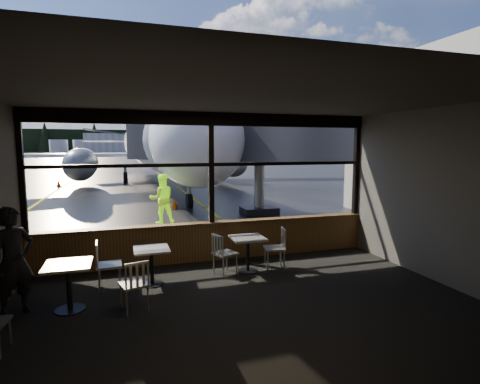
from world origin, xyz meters
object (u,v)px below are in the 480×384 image
chair_mid_w (109,266)px  cone_wing (59,183)px  jet_bridge (268,159)px  chair_near_e (274,249)px  airliner (156,108)px  chair_mid_s (134,285)px  passenger (13,262)px  cafe_table_mid (152,267)px  cafe_table_left (69,287)px  cafe_table_near (248,255)px  cone_nose (174,203)px  ground_crew (162,199)px  chair_near_w (225,254)px

chair_mid_w → cone_wing: 21.17m
jet_bridge → chair_near_e: bearing=-110.2°
airliner → cone_wing: 8.59m
chair_mid_s → passenger: size_ratio=0.50×
jet_bridge → chair_mid_w: 9.14m
jet_bridge → cone_wing: bearing=125.1°
airliner → cafe_table_mid: bearing=-96.8°
airliner → chair_mid_w: bearing=-98.9°
airliner → cafe_table_left: 22.87m
cafe_table_near → airliner: bearing=90.1°
cafe_table_left → cone_nose: 10.45m
cafe_table_near → chair_near_e: (0.62, -0.02, 0.08)m
chair_mid_s → passenger: passenger is taller
passenger → ground_crew: 7.38m
cafe_table_mid → chair_mid_w: chair_mid_w is taller
chair_mid_s → cone_wing: bearing=85.9°
chair_near_w → chair_mid_w: (-2.32, -0.17, 0.02)m
chair_near_w → passenger: passenger is taller
airliner → cafe_table_near: bearing=-91.3°
cone_nose → ground_crew: bearing=-104.8°
passenger → ground_crew: passenger is taller
ground_crew → cone_wing: (-5.55, 14.73, -0.65)m
chair_near_e → cone_wing: bearing=30.8°
passenger → chair_mid_w: bearing=-12.5°
chair_mid_w → ground_crew: (1.59, 6.07, 0.41)m
chair_mid_w → ground_crew: ground_crew is taller
cafe_table_left → chair_near_w: (2.93, 0.94, 0.05)m
cafe_table_left → chair_mid_w: chair_mid_w is taller
chair_near_e → cone_wing: size_ratio=2.04×
chair_near_w → chair_mid_w: bearing=-107.5°
cafe_table_mid → jet_bridge: bearing=53.0°
jet_bridge → cone_wing: jet_bridge is taller
cafe_table_mid → chair_near_w: chair_near_w is taller
chair_near_w → chair_mid_s: chair_near_w is taller
ground_crew → cone_nose: (0.84, 3.15, -0.65)m
cafe_table_mid → chair_mid_s: bearing=-108.5°
passenger → cone_wing: 21.63m
cafe_table_near → chair_near_w: size_ratio=0.85×
ground_crew → chair_near_e: bearing=103.0°
airliner → cone_nose: (-0.36, -12.04, -5.30)m
jet_bridge → passenger: bearing=-134.4°
chair_near_w → ground_crew: size_ratio=0.51×
passenger → cone_nose: passenger is taller
chair_near_e → cone_nose: size_ratio=2.04×
ground_crew → cafe_table_near: bearing=97.5°
chair_mid_s → cone_wing: (-4.38, 21.89, -0.22)m
chair_mid_s → cone_nose: chair_mid_s is taller
chair_mid_w → cone_nose: chair_mid_w is taller
airliner → chair_near_w: size_ratio=39.97×
cone_nose → chair_mid_w: bearing=-104.7°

